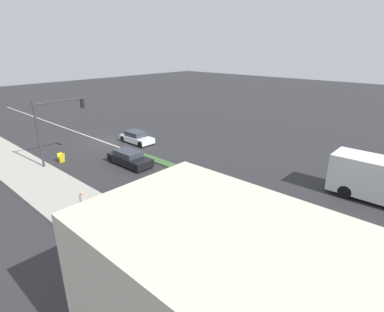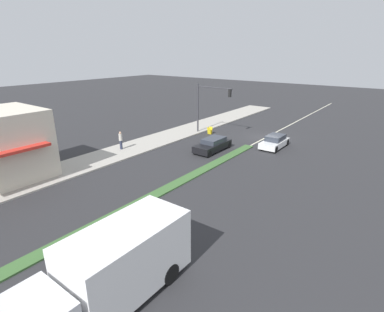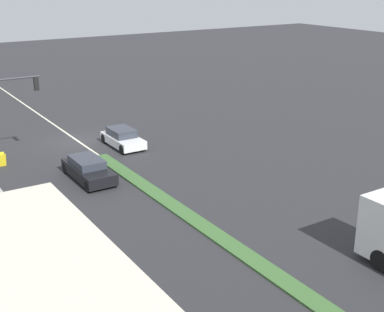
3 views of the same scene
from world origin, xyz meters
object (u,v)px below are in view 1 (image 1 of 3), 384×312
at_px(traffic_signal_main, 54,120).
at_px(suv_black, 130,158).
at_px(pedestrian, 83,204).
at_px(warning_aframe_sign, 61,158).
at_px(van_white, 137,137).

height_order(traffic_signal_main, suv_black, traffic_signal_main).
height_order(pedestrian, warning_aframe_sign, pedestrian).
xyz_separation_m(traffic_signal_main, pedestrian, (3.33, 10.18, -2.85)).
bearing_deg(suv_black, warning_aframe_sign, -53.61).
xyz_separation_m(van_white, suv_black, (4.40, 4.62, 0.01)).
bearing_deg(van_white, suv_black, 46.40).
height_order(pedestrian, van_white, pedestrian).
relative_size(pedestrian, warning_aframe_sign, 2.11).
xyz_separation_m(warning_aframe_sign, van_white, (-8.12, 0.42, 0.18)).
distance_m(van_white, suv_black, 6.38).
bearing_deg(suv_black, van_white, -133.60).
bearing_deg(pedestrian, van_white, -139.69).
relative_size(warning_aframe_sign, van_white, 0.22).
distance_m(traffic_signal_main, van_white, 8.96).
relative_size(warning_aframe_sign, suv_black, 0.19).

